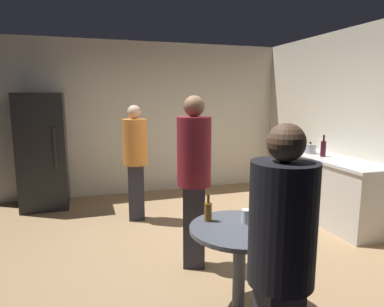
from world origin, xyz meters
name	(u,v)px	position (x,y,z in m)	size (l,w,h in m)	color
ground_plane	(183,256)	(0.00, 0.00, -0.05)	(5.20, 5.20, 0.10)	#9E7C56
wall_back	(142,119)	(0.00, 2.63, 1.35)	(5.32, 0.06, 2.70)	silver
wall_side_right	(375,127)	(2.63, 0.00, 1.35)	(0.06, 5.20, 2.70)	silver
refrigerator	(43,151)	(-1.64, 2.20, 0.90)	(0.70, 0.68, 1.80)	black
kitchen_counter	(332,190)	(2.28, 0.31, 0.45)	(0.64, 1.69, 0.90)	beige
kettle	(310,149)	(2.23, 0.78, 0.97)	(0.24, 0.17, 0.18)	#B2B2B7
wine_bottle_on_counter	(323,148)	(2.23, 0.49, 1.02)	(0.08, 0.08, 0.31)	#3F141E
foreground_table	(240,240)	(0.13, -1.20, 0.63)	(0.80, 0.80, 0.73)	#4C515B
beer_bottle_amber	(208,211)	(-0.06, -0.99, 0.82)	(0.06, 0.06, 0.23)	#8C5919
beer_bottle_brown	(265,226)	(0.21, -1.42, 0.82)	(0.06, 0.06, 0.23)	#593314
plastic_cup_white	(246,216)	(0.22, -1.12, 0.79)	(0.08, 0.08, 0.11)	white
person_in_black_shirt	(281,255)	(-0.07, -2.08, 0.95)	(0.36, 0.36, 1.62)	#2D2D38
person_in_maroon_shirt	(194,169)	(0.02, -0.35, 1.03)	(0.43, 0.43, 1.76)	#2D2D38
person_in_orange_shirt	(135,154)	(-0.34, 1.19, 0.95)	(0.39, 0.39, 1.63)	#2D2D38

